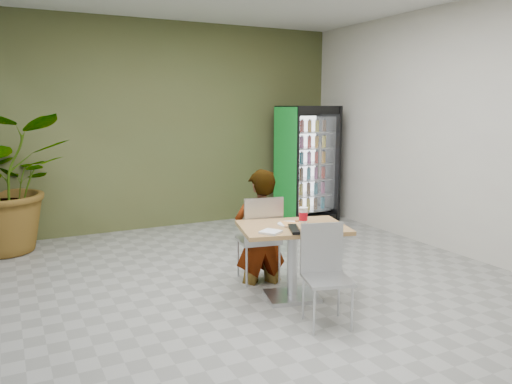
% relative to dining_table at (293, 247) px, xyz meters
% --- Properties ---
extents(ground, '(7.00, 7.00, 0.00)m').
position_rel_dining_table_xyz_m(ground, '(-0.28, 0.05, -0.54)').
color(ground, gray).
rests_on(ground, ground).
extents(room_envelope, '(6.00, 7.00, 3.20)m').
position_rel_dining_table_xyz_m(room_envelope, '(-0.28, 0.05, 1.06)').
color(room_envelope, silver).
rests_on(room_envelope, ground).
extents(dining_table, '(1.17, 0.95, 0.75)m').
position_rel_dining_table_xyz_m(dining_table, '(0.00, 0.00, 0.00)').
color(dining_table, '#A78547').
rests_on(dining_table, ground).
extents(chair_far, '(0.50, 0.50, 0.96)m').
position_rel_dining_table_xyz_m(chair_far, '(-0.07, 0.53, 0.03)').
color(chair_far, '#B5B7BA').
rests_on(chair_far, ground).
extents(chair_near, '(0.49, 0.49, 0.88)m').
position_rel_dining_table_xyz_m(chair_near, '(-0.02, -0.59, -0.02)').
color(chair_near, '#B5B7BA').
rests_on(chair_near, ground).
extents(seated_woman, '(0.63, 0.46, 1.55)m').
position_rel_dining_table_xyz_m(seated_woman, '(-0.06, 0.58, -0.06)').
color(seated_woman, black).
rests_on(seated_woman, ground).
extents(pizza_plate, '(0.33, 0.24, 0.03)m').
position_rel_dining_table_xyz_m(pizza_plate, '(-0.00, 0.05, 0.23)').
color(pizza_plate, white).
rests_on(pizza_plate, dining_table).
extents(soda_cup, '(0.09, 0.09, 0.16)m').
position_rel_dining_table_xyz_m(soda_cup, '(0.15, 0.05, 0.29)').
color(soda_cup, white).
rests_on(soda_cup, dining_table).
extents(napkin_stack, '(0.23, 0.23, 0.02)m').
position_rel_dining_table_xyz_m(napkin_stack, '(-0.33, -0.16, 0.22)').
color(napkin_stack, white).
rests_on(napkin_stack, dining_table).
extents(cafeteria_tray, '(0.56, 0.49, 0.03)m').
position_rel_dining_table_xyz_m(cafeteria_tray, '(0.08, -0.25, 0.23)').
color(cafeteria_tray, black).
rests_on(cafeteria_tray, dining_table).
extents(beverage_fridge, '(0.91, 0.72, 1.91)m').
position_rel_dining_table_xyz_m(beverage_fridge, '(2.04, 2.93, 0.42)').
color(beverage_fridge, black).
rests_on(beverage_fridge, ground).
extents(potted_plant, '(1.70, 1.49, 1.83)m').
position_rel_dining_table_xyz_m(potted_plant, '(-2.49, 3.13, 0.38)').
color(potted_plant, '#286529').
rests_on(potted_plant, ground).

